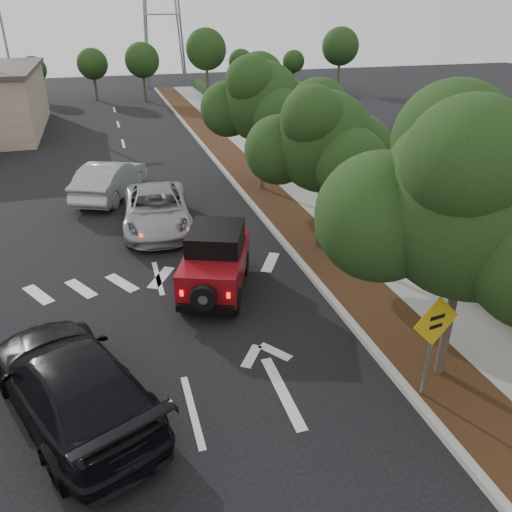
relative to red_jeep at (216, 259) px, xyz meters
name	(u,v)px	position (x,y,z in m)	size (l,w,h in m)	color
ground	(193,411)	(-1.65, -4.90, -0.96)	(120.00, 120.00, 0.00)	black
curb	(247,198)	(2.95, 7.10, -0.89)	(0.20, 70.00, 0.15)	#9E9B93
planting_strip	(269,196)	(3.95, 7.10, -0.90)	(1.80, 70.00, 0.12)	black
sidewalk	(308,192)	(5.85, 7.10, -0.90)	(2.00, 70.00, 0.12)	gray
hedge	(337,182)	(7.25, 7.10, -0.56)	(0.80, 70.00, 0.80)	black
transmission_tower	(167,87)	(4.35, 43.10, -0.96)	(7.00, 4.00, 28.00)	slate
street_tree_near	(437,375)	(3.95, -5.40, -0.96)	(3.80, 3.80, 5.92)	black
street_tree_mid	(317,249)	(3.95, 1.60, -0.96)	(3.20, 3.20, 5.32)	black
street_tree_far	(262,191)	(3.95, 8.10, -0.96)	(3.40, 3.40, 5.62)	black
light_pole_a	(14,144)	(-8.15, 21.10, -0.96)	(2.00, 0.22, 9.00)	slate
light_pole_b	(20,110)	(-9.15, 33.10, -0.96)	(2.00, 0.22, 9.00)	slate
red_jeep	(216,259)	(0.00, 0.00, 0.00)	(2.78, 3.88, 1.90)	black
silver_suv_ahead	(157,209)	(-1.15, 5.19, -0.23)	(2.42, 5.26, 1.46)	#9A9DA1
black_suv_oncoming	(71,382)	(-3.97, -4.22, -0.18)	(2.20, 5.41, 1.57)	black
silver_sedan_oncoming	(110,179)	(-2.70, 9.28, -0.17)	(1.69, 4.84, 1.59)	#9C9EA3
speed_hump_sign	(433,334)	(3.16, -5.95, 0.73)	(1.14, 0.18, 2.44)	slate
terracotta_planter	(447,259)	(6.75, -1.65, -0.21)	(0.64, 0.64, 1.12)	brown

